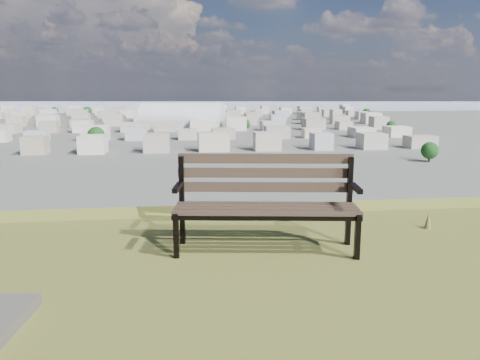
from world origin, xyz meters
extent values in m
cube|color=#3F3024|center=(0.48, 2.53, 25.42)|extent=(1.70, 0.32, 0.03)
cube|color=#3F3024|center=(0.49, 2.64, 25.42)|extent=(1.70, 0.32, 0.03)
cube|color=#3F3024|center=(0.51, 2.75, 25.42)|extent=(1.70, 0.32, 0.03)
cube|color=#3F3024|center=(0.52, 2.86, 25.42)|extent=(1.70, 0.32, 0.03)
cube|color=#3F3024|center=(0.53, 2.94, 25.57)|extent=(1.69, 0.27, 0.09)
cube|color=#3F3024|center=(0.54, 2.96, 25.71)|extent=(1.69, 0.27, 0.09)
cube|color=#3F3024|center=(0.54, 2.99, 25.84)|extent=(1.69, 0.27, 0.09)
cube|color=black|center=(-0.33, 2.62, 25.21)|extent=(0.05, 0.06, 0.42)
cube|color=black|center=(-0.28, 3.03, 25.44)|extent=(0.05, 0.06, 0.87)
cube|color=black|center=(-0.31, 2.81, 25.39)|extent=(0.11, 0.48, 0.05)
cube|color=black|center=(-0.31, 2.76, 25.63)|extent=(0.09, 0.34, 0.04)
cube|color=black|center=(1.28, 2.39, 25.21)|extent=(0.05, 0.06, 0.42)
cube|color=black|center=(1.34, 2.80, 25.44)|extent=(0.05, 0.06, 0.87)
cube|color=black|center=(1.31, 2.58, 25.39)|extent=(0.11, 0.48, 0.05)
cube|color=black|center=(1.30, 2.53, 25.63)|extent=(0.09, 0.34, 0.04)
cube|color=black|center=(0.47, 2.52, 25.37)|extent=(1.69, 0.28, 0.04)
cube|color=black|center=(0.53, 2.87, 25.37)|extent=(1.69, 0.28, 0.04)
cone|color=brown|center=(2.40, 3.20, 25.09)|extent=(0.08, 0.08, 0.18)
cube|color=beige|center=(-0.54, 319.53, 3.05)|extent=(58.74, 35.17, 6.10)
cylinder|color=white|center=(-0.54, 319.53, 6.10)|extent=(58.74, 35.17, 23.17)
cube|color=beige|center=(-60.00, 200.00, 3.50)|extent=(11.00, 11.00, 7.00)
cube|color=#A79C8F|center=(-36.00, 200.00, 3.50)|extent=(11.00, 11.00, 7.00)
cube|color=#BAA794|center=(-12.00, 200.00, 3.50)|extent=(11.00, 11.00, 7.00)
cube|color=#AEAEB3|center=(12.00, 200.00, 3.50)|extent=(11.00, 11.00, 7.00)
cube|color=beige|center=(36.00, 200.00, 3.50)|extent=(11.00, 11.00, 7.00)
cube|color=tan|center=(60.00, 200.00, 3.50)|extent=(11.00, 11.00, 7.00)
cube|color=beige|center=(84.00, 200.00, 3.50)|extent=(11.00, 11.00, 7.00)
cube|color=#AEA89D|center=(108.00, 200.00, 3.50)|extent=(11.00, 11.00, 7.00)
cube|color=#BAA794|center=(-72.00, 250.00, 3.50)|extent=(11.00, 11.00, 7.00)
cube|color=#AEAEB3|center=(-48.00, 250.00, 3.50)|extent=(11.00, 11.00, 7.00)
cube|color=beige|center=(-24.00, 250.00, 3.50)|extent=(11.00, 11.00, 7.00)
cube|color=tan|center=(0.00, 250.00, 3.50)|extent=(11.00, 11.00, 7.00)
cube|color=beige|center=(24.00, 250.00, 3.50)|extent=(11.00, 11.00, 7.00)
cube|color=#AEA89D|center=(48.00, 250.00, 3.50)|extent=(11.00, 11.00, 7.00)
cube|color=beige|center=(72.00, 250.00, 3.50)|extent=(11.00, 11.00, 7.00)
cube|color=#A79C8F|center=(96.00, 250.00, 3.50)|extent=(11.00, 11.00, 7.00)
cube|color=#BAA794|center=(120.00, 250.00, 3.50)|extent=(11.00, 11.00, 7.00)
cube|color=beige|center=(-108.00, 300.00, 3.50)|extent=(11.00, 11.00, 7.00)
cube|color=tan|center=(-84.00, 300.00, 3.50)|extent=(11.00, 11.00, 7.00)
cube|color=beige|center=(-60.00, 300.00, 3.50)|extent=(11.00, 11.00, 7.00)
cube|color=#AEA89D|center=(-36.00, 300.00, 3.50)|extent=(11.00, 11.00, 7.00)
cube|color=beige|center=(-12.00, 300.00, 3.50)|extent=(11.00, 11.00, 7.00)
cube|color=#A79C8F|center=(12.00, 300.00, 3.50)|extent=(11.00, 11.00, 7.00)
cube|color=#BAA794|center=(36.00, 300.00, 3.50)|extent=(11.00, 11.00, 7.00)
cube|color=#AEAEB3|center=(60.00, 300.00, 3.50)|extent=(11.00, 11.00, 7.00)
cube|color=beige|center=(84.00, 300.00, 3.50)|extent=(11.00, 11.00, 7.00)
cube|color=tan|center=(108.00, 300.00, 3.50)|extent=(11.00, 11.00, 7.00)
cube|color=beige|center=(132.00, 300.00, 3.50)|extent=(11.00, 11.00, 7.00)
cube|color=beige|center=(-120.00, 350.00, 3.50)|extent=(11.00, 11.00, 7.00)
cube|color=#A79C8F|center=(-96.00, 350.00, 3.50)|extent=(11.00, 11.00, 7.00)
cube|color=#BAA794|center=(-72.00, 350.00, 3.50)|extent=(11.00, 11.00, 7.00)
cube|color=#AEAEB3|center=(-48.00, 350.00, 3.50)|extent=(11.00, 11.00, 7.00)
cube|color=beige|center=(-24.00, 350.00, 3.50)|extent=(11.00, 11.00, 7.00)
cube|color=tan|center=(0.00, 350.00, 3.50)|extent=(11.00, 11.00, 7.00)
cube|color=beige|center=(24.00, 350.00, 3.50)|extent=(11.00, 11.00, 7.00)
cube|color=#AEA89D|center=(48.00, 350.00, 3.50)|extent=(11.00, 11.00, 7.00)
cube|color=beige|center=(72.00, 350.00, 3.50)|extent=(11.00, 11.00, 7.00)
cube|color=#A79C8F|center=(96.00, 350.00, 3.50)|extent=(11.00, 11.00, 7.00)
cube|color=#BAA794|center=(120.00, 350.00, 3.50)|extent=(11.00, 11.00, 7.00)
cube|color=#AEAEB3|center=(144.00, 350.00, 3.50)|extent=(11.00, 11.00, 7.00)
cube|color=tan|center=(-132.00, 400.00, 3.50)|extent=(11.00, 11.00, 7.00)
cube|color=beige|center=(-108.00, 400.00, 3.50)|extent=(11.00, 11.00, 7.00)
cube|color=#AEA89D|center=(-84.00, 400.00, 3.50)|extent=(11.00, 11.00, 7.00)
cube|color=beige|center=(-60.00, 400.00, 3.50)|extent=(11.00, 11.00, 7.00)
cube|color=#A79C8F|center=(-36.00, 400.00, 3.50)|extent=(11.00, 11.00, 7.00)
cube|color=#BAA794|center=(-12.00, 400.00, 3.50)|extent=(11.00, 11.00, 7.00)
cube|color=#AEAEB3|center=(12.00, 400.00, 3.50)|extent=(11.00, 11.00, 7.00)
cube|color=beige|center=(36.00, 400.00, 3.50)|extent=(11.00, 11.00, 7.00)
cube|color=tan|center=(60.00, 400.00, 3.50)|extent=(11.00, 11.00, 7.00)
cube|color=beige|center=(84.00, 400.00, 3.50)|extent=(11.00, 11.00, 7.00)
cube|color=#AEA89D|center=(108.00, 400.00, 3.50)|extent=(11.00, 11.00, 7.00)
cube|color=beige|center=(132.00, 400.00, 3.50)|extent=(11.00, 11.00, 7.00)
cube|color=#A79C8F|center=(156.00, 400.00, 3.50)|extent=(11.00, 11.00, 7.00)
cube|color=#AEAEB3|center=(-144.00, 450.00, 3.50)|extent=(11.00, 11.00, 7.00)
cube|color=beige|center=(-120.00, 450.00, 3.50)|extent=(11.00, 11.00, 7.00)
cube|color=tan|center=(-96.00, 450.00, 3.50)|extent=(11.00, 11.00, 7.00)
cube|color=beige|center=(-72.00, 450.00, 3.50)|extent=(11.00, 11.00, 7.00)
cube|color=#AEA89D|center=(-48.00, 450.00, 3.50)|extent=(11.00, 11.00, 7.00)
cube|color=beige|center=(-24.00, 450.00, 3.50)|extent=(11.00, 11.00, 7.00)
cube|color=#A79C8F|center=(0.00, 450.00, 3.50)|extent=(11.00, 11.00, 7.00)
cube|color=#BAA794|center=(24.00, 450.00, 3.50)|extent=(11.00, 11.00, 7.00)
cube|color=#AEAEB3|center=(48.00, 450.00, 3.50)|extent=(11.00, 11.00, 7.00)
cube|color=beige|center=(72.00, 450.00, 3.50)|extent=(11.00, 11.00, 7.00)
cube|color=tan|center=(96.00, 450.00, 3.50)|extent=(11.00, 11.00, 7.00)
cube|color=beige|center=(120.00, 450.00, 3.50)|extent=(11.00, 11.00, 7.00)
cube|color=#AEA89D|center=(144.00, 450.00, 3.50)|extent=(11.00, 11.00, 7.00)
cube|color=beige|center=(168.00, 450.00, 3.50)|extent=(11.00, 11.00, 7.00)
cube|color=#A79C8F|center=(-180.00, 500.00, 3.50)|extent=(11.00, 11.00, 7.00)
cube|color=#BAA794|center=(-156.00, 500.00, 3.50)|extent=(11.00, 11.00, 7.00)
cube|color=#AEAEB3|center=(-132.00, 500.00, 3.50)|extent=(11.00, 11.00, 7.00)
cube|color=beige|center=(-108.00, 500.00, 3.50)|extent=(11.00, 11.00, 7.00)
cube|color=tan|center=(-84.00, 500.00, 3.50)|extent=(11.00, 11.00, 7.00)
cube|color=beige|center=(-60.00, 500.00, 3.50)|extent=(11.00, 11.00, 7.00)
cube|color=#AEA89D|center=(-36.00, 500.00, 3.50)|extent=(11.00, 11.00, 7.00)
cube|color=beige|center=(-12.00, 500.00, 3.50)|extent=(11.00, 11.00, 7.00)
cube|color=#A79C8F|center=(12.00, 500.00, 3.50)|extent=(11.00, 11.00, 7.00)
cube|color=#BAA794|center=(36.00, 500.00, 3.50)|extent=(11.00, 11.00, 7.00)
cube|color=#AEAEB3|center=(60.00, 500.00, 3.50)|extent=(11.00, 11.00, 7.00)
cube|color=beige|center=(84.00, 500.00, 3.50)|extent=(11.00, 11.00, 7.00)
cube|color=tan|center=(108.00, 500.00, 3.50)|extent=(11.00, 11.00, 7.00)
cube|color=beige|center=(132.00, 500.00, 3.50)|extent=(11.00, 11.00, 7.00)
cube|color=#AEA89D|center=(156.00, 500.00, 3.50)|extent=(11.00, 11.00, 7.00)
cube|color=beige|center=(180.00, 500.00, 3.50)|extent=(11.00, 11.00, 7.00)
cube|color=#A79C8F|center=(-192.00, 550.00, 3.50)|extent=(11.00, 11.00, 7.00)
cube|color=#BAA794|center=(-168.00, 550.00, 3.50)|extent=(11.00, 11.00, 7.00)
cube|color=#AEAEB3|center=(-144.00, 550.00, 3.50)|extent=(11.00, 11.00, 7.00)
cube|color=beige|center=(-120.00, 550.00, 3.50)|extent=(11.00, 11.00, 7.00)
cube|color=tan|center=(-96.00, 550.00, 3.50)|extent=(11.00, 11.00, 7.00)
cube|color=beige|center=(-72.00, 550.00, 3.50)|extent=(11.00, 11.00, 7.00)
cube|color=#AEA89D|center=(-48.00, 550.00, 3.50)|extent=(11.00, 11.00, 7.00)
cube|color=beige|center=(-24.00, 550.00, 3.50)|extent=(11.00, 11.00, 7.00)
cube|color=#A79C8F|center=(0.00, 550.00, 3.50)|extent=(11.00, 11.00, 7.00)
cube|color=#BAA794|center=(24.00, 550.00, 3.50)|extent=(11.00, 11.00, 7.00)
cube|color=#AEAEB3|center=(48.00, 550.00, 3.50)|extent=(11.00, 11.00, 7.00)
cube|color=beige|center=(72.00, 550.00, 3.50)|extent=(11.00, 11.00, 7.00)
cube|color=tan|center=(96.00, 550.00, 3.50)|extent=(11.00, 11.00, 7.00)
cube|color=beige|center=(120.00, 550.00, 3.50)|extent=(11.00, 11.00, 7.00)
cube|color=#AEA89D|center=(144.00, 550.00, 3.50)|extent=(11.00, 11.00, 7.00)
cube|color=beige|center=(168.00, 550.00, 3.50)|extent=(11.00, 11.00, 7.00)
cube|color=#A79C8F|center=(192.00, 550.00, 3.50)|extent=(11.00, 11.00, 7.00)
cylinder|color=#302018|center=(90.00, 160.00, 1.05)|extent=(0.80, 0.80, 2.10)
sphere|color=#163813|center=(90.00, 160.00, 4.20)|extent=(6.30, 6.30, 6.30)
cylinder|color=#302018|center=(-40.00, 220.00, 1.35)|extent=(0.80, 0.80, 2.70)
sphere|color=#163813|center=(-40.00, 220.00, 5.40)|extent=(8.10, 8.10, 8.10)
cylinder|color=#302018|center=(130.00, 280.00, 0.97)|extent=(0.80, 0.80, 1.95)
sphere|color=#163813|center=(130.00, 280.00, 3.90)|extent=(5.85, 5.85, 5.85)
cylinder|color=#302018|center=(60.00, 400.00, 1.12)|extent=(0.80, 0.80, 2.25)
sphere|color=#163813|center=(60.00, 400.00, 4.50)|extent=(6.75, 6.75, 6.75)
cylinder|color=#302018|center=(-90.00, 460.00, 1.43)|extent=(0.80, 0.80, 2.85)
sphere|color=#163813|center=(-90.00, 460.00, 5.70)|extent=(8.55, 8.55, 8.55)
cylinder|color=#302018|center=(-130.00, 500.00, 1.20)|extent=(0.80, 0.80, 2.40)
sphere|color=#163813|center=(-130.00, 500.00, 4.80)|extent=(7.20, 7.20, 7.20)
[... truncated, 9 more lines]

